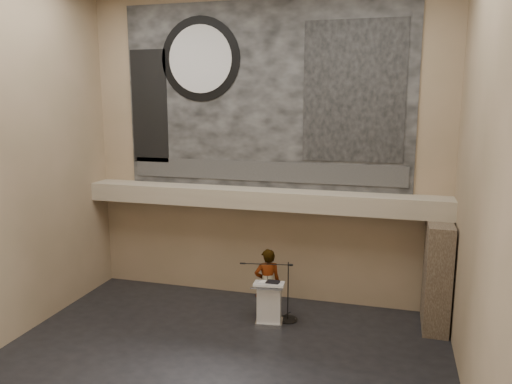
% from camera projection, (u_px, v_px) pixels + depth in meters
% --- Properties ---
extents(floor, '(10.00, 10.00, 0.00)m').
position_uv_depth(floor, '(216.00, 364.00, 10.78)').
color(floor, black).
rests_on(floor, ground).
extents(wall_back, '(10.00, 0.02, 8.50)m').
position_uv_depth(wall_back, '(264.00, 149.00, 13.76)').
color(wall_back, '#867355').
rests_on(wall_back, floor).
extents(wall_front, '(10.00, 0.02, 8.50)m').
position_uv_depth(wall_front, '(100.00, 214.00, 6.20)').
color(wall_front, '#867355').
rests_on(wall_front, floor).
extents(wall_left, '(0.02, 8.00, 8.50)m').
position_uv_depth(wall_left, '(6.00, 161.00, 11.30)').
color(wall_left, '#867355').
rests_on(wall_left, floor).
extents(wall_right, '(0.02, 8.00, 8.50)m').
position_uv_depth(wall_right, '(483.00, 180.00, 8.65)').
color(wall_right, '#867355').
rests_on(wall_right, floor).
extents(soffit, '(10.00, 0.80, 0.50)m').
position_uv_depth(soffit, '(260.00, 198.00, 13.63)').
color(soffit, '#9E917B').
rests_on(soffit, wall_back).
extents(sprinkler_left, '(0.04, 0.04, 0.06)m').
position_uv_depth(sprinkler_left, '(205.00, 205.00, 14.06)').
color(sprinkler_left, '#B2893D').
rests_on(sprinkler_left, soffit).
extents(sprinkler_right, '(0.04, 0.04, 0.06)m').
position_uv_depth(sprinkler_right, '(329.00, 213.00, 13.13)').
color(sprinkler_right, '#B2893D').
rests_on(sprinkler_right, soffit).
extents(banner, '(8.00, 0.05, 5.00)m').
position_uv_depth(banner, '(264.00, 96.00, 13.46)').
color(banner, black).
rests_on(banner, wall_back).
extents(banner_text_strip, '(7.76, 0.02, 0.55)m').
position_uv_depth(banner_text_strip, '(263.00, 171.00, 13.81)').
color(banner_text_strip, '#2F2F2F').
rests_on(banner_text_strip, banner).
extents(banner_clock_rim, '(2.30, 0.02, 2.30)m').
position_uv_depth(banner_clock_rim, '(200.00, 59.00, 13.71)').
color(banner_clock_rim, black).
rests_on(banner_clock_rim, banner).
extents(banner_clock_face, '(1.84, 0.02, 1.84)m').
position_uv_depth(banner_clock_face, '(200.00, 59.00, 13.69)').
color(banner_clock_face, silver).
rests_on(banner_clock_face, banner).
extents(banner_building_print, '(2.60, 0.02, 3.60)m').
position_uv_depth(banner_building_print, '(354.00, 92.00, 12.77)').
color(banner_building_print, black).
rests_on(banner_building_print, banner).
extents(banner_brick_print, '(1.10, 0.02, 3.20)m').
position_uv_depth(banner_brick_print, '(149.00, 107.00, 14.38)').
color(banner_brick_print, black).
rests_on(banner_brick_print, banner).
extents(stone_pier, '(0.60, 1.40, 2.70)m').
position_uv_depth(stone_pier, '(437.00, 276.00, 12.27)').
color(stone_pier, '#423528').
rests_on(stone_pier, floor).
extents(lectern, '(0.82, 0.64, 1.14)m').
position_uv_depth(lectern, '(269.00, 303.00, 12.61)').
color(lectern, silver).
rests_on(lectern, floor).
extents(binder, '(0.33, 0.27, 0.04)m').
position_uv_depth(binder, '(273.00, 282.00, 12.47)').
color(binder, black).
rests_on(binder, lectern).
extents(papers, '(0.29, 0.34, 0.00)m').
position_uv_depth(papers, '(263.00, 282.00, 12.50)').
color(papers, silver).
rests_on(papers, lectern).
extents(speaker_person, '(0.80, 0.68, 1.86)m').
position_uv_depth(speaker_person, '(267.00, 284.00, 12.88)').
color(speaker_person, white).
rests_on(speaker_person, floor).
extents(mic_stand, '(1.48, 0.52, 1.57)m').
position_uv_depth(mic_stand, '(286.00, 311.00, 12.86)').
color(mic_stand, black).
rests_on(mic_stand, floor).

